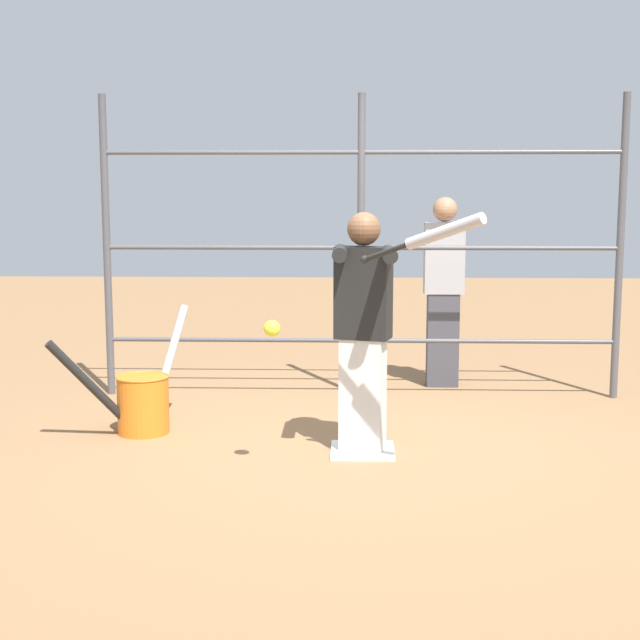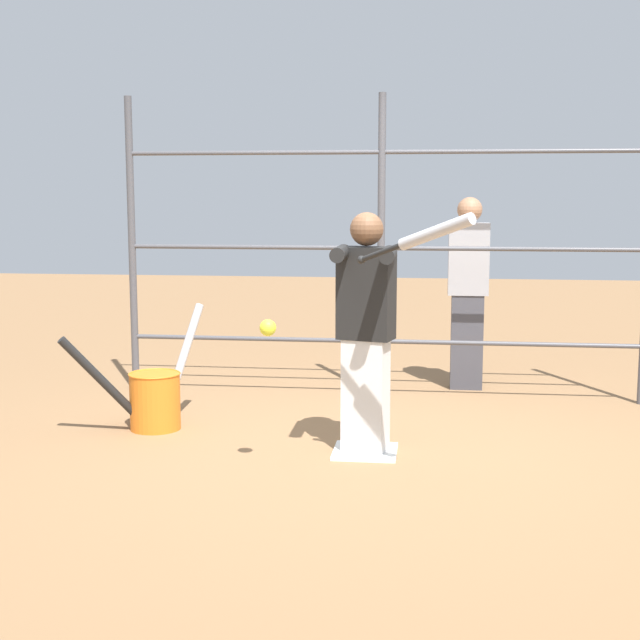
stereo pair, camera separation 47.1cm
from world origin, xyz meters
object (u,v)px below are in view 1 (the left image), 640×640
baseball_bat_swinging (434,235)px  bystander_behind_fence (444,289)px  softball_in_flight (272,328)px  batter (363,325)px  bat_bucket (142,401)px

baseball_bat_swinging → bystander_behind_fence: size_ratio=0.40×
softball_in_flight → bystander_behind_fence: (-1.23, -2.51, -0.03)m
batter → bystander_behind_fence: size_ratio=0.95×
baseball_bat_swinging → bat_bucket: baseball_bat_swinging is taller
baseball_bat_swinging → bat_bucket: size_ratio=0.77×
batter → bat_bucket: 1.67m
baseball_bat_swinging → softball_in_flight: baseball_bat_swinging is taller
batter → baseball_bat_swinging: (-0.36, 0.69, 0.59)m
baseball_bat_swinging → bystander_behind_fence: bystander_behind_fence is taller
batter → bat_bucket: (1.50, -0.42, -0.60)m
batter → bystander_behind_fence: 2.14m
baseball_bat_swinging → softball_in_flight: bearing=-13.0°
bat_bucket → bystander_behind_fence: (-2.21, -1.60, 0.61)m
batter → softball_in_flight: (0.53, 0.49, 0.05)m
softball_in_flight → baseball_bat_swinging: bearing=167.0°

